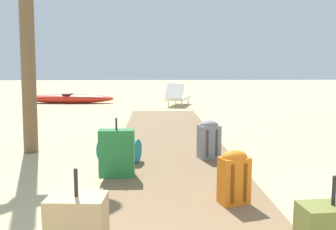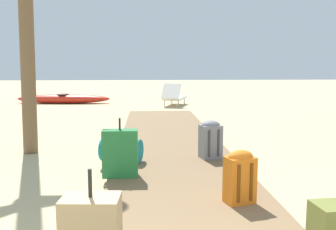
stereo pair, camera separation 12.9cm
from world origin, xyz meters
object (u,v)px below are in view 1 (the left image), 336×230
object	(u,v)px
backpack_orange	(234,176)
lounge_chair	(178,96)
kayak	(68,99)
suitcase_green	(117,153)
duffel_bag_teal	(119,150)
backpack_grey	(209,138)

from	to	relation	value
backpack_orange	lounge_chair	bearing A→B (deg)	89.55
lounge_chair	kayak	size ratio (longest dim) A/B	0.47
backpack_orange	suitcase_green	bearing A→B (deg)	142.56
duffel_bag_teal	kayak	bearing A→B (deg)	106.89
backpack_grey	duffel_bag_teal	xyz separation A→B (m)	(-1.29, -0.13, -0.13)
backpack_grey	kayak	distance (m)	9.67
duffel_bag_teal	lounge_chair	distance (m)	8.01
backpack_grey	lounge_chair	distance (m)	7.76
kayak	lounge_chair	bearing A→B (deg)	-14.34
suitcase_green	lounge_chair	world-z (taller)	suitcase_green
backpack_grey	lounge_chair	xyz separation A→B (m)	(0.06, 7.76, -0.05)
suitcase_green	backpack_orange	bearing A→B (deg)	-37.44
backpack_grey	lounge_chair	world-z (taller)	lounge_chair
backpack_grey	suitcase_green	distance (m)	1.51
backpack_orange	lounge_chair	xyz separation A→B (m)	(0.08, 9.55, -0.03)
duffel_bag_teal	kayak	distance (m)	9.33
backpack_orange	duffel_bag_teal	bearing A→B (deg)	127.44
suitcase_green	lounge_chair	size ratio (longest dim) A/B	0.44
backpack_orange	lounge_chair	world-z (taller)	lounge_chair
duffel_bag_teal	backpack_grey	bearing A→B (deg)	5.85
backpack_grey	duffel_bag_teal	bearing A→B (deg)	-174.15
backpack_grey	suitcase_green	world-z (taller)	suitcase_green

